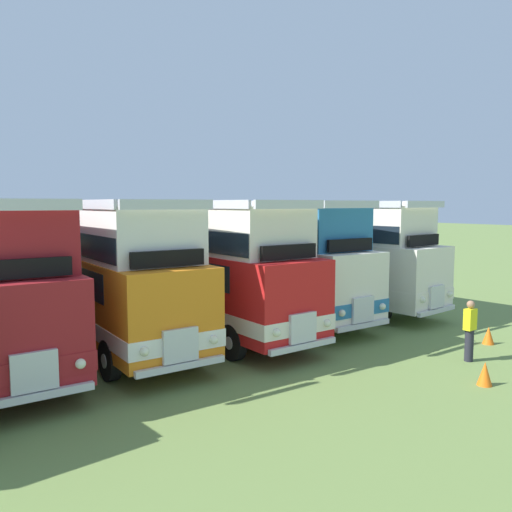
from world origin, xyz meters
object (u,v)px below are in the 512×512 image
(cone_near_end, at_px, (488,335))
(bus_third_in_row, at_px, (103,268))
(bus_fifth_in_row, at_px, (265,256))
(marshal_person, at_px, (470,330))
(bus_fourth_in_row, at_px, (201,263))
(bus_sixth_in_row, at_px, (326,251))
(cone_mid_row, at_px, (485,374))

(cone_near_end, bearing_deg, bus_third_in_row, 140.07)
(bus_fifth_in_row, height_order, marshal_person, bus_fifth_in_row)
(bus_fourth_in_row, distance_m, bus_fifth_in_row, 3.34)
(bus_sixth_in_row, distance_m, cone_near_end, 7.93)
(bus_fourth_in_row, bearing_deg, marshal_person, -62.92)
(bus_fourth_in_row, height_order, cone_near_end, bus_fourth_in_row)
(cone_mid_row, bearing_deg, bus_fifth_in_row, 85.13)
(bus_fourth_in_row, relative_size, bus_fifth_in_row, 1.00)
(bus_third_in_row, relative_size, bus_fifth_in_row, 1.04)
(cone_near_end, bearing_deg, bus_sixth_in_row, 86.82)
(bus_sixth_in_row, bearing_deg, marshal_person, -107.41)
(bus_sixth_in_row, relative_size, marshal_person, 6.12)
(bus_fifth_in_row, height_order, bus_sixth_in_row, same)
(bus_sixth_in_row, bearing_deg, bus_third_in_row, 178.59)
(cone_near_end, distance_m, cone_mid_row, 4.12)
(bus_sixth_in_row, xyz_separation_m, cone_mid_row, (-4.10, -9.52, -2.07))
(bus_fifth_in_row, bearing_deg, bus_third_in_row, 179.08)
(cone_mid_row, relative_size, marshal_person, 0.34)
(cone_near_end, height_order, marshal_person, marshal_person)
(bus_fifth_in_row, distance_m, cone_mid_row, 9.91)
(bus_sixth_in_row, relative_size, cone_mid_row, 18.07)
(marshal_person, bearing_deg, bus_fourth_in_row, 117.08)
(bus_third_in_row, relative_size, cone_near_end, 19.84)
(bus_fifth_in_row, xyz_separation_m, bus_sixth_in_row, (3.27, -0.14, -0.00))
(bus_third_in_row, relative_size, bus_sixth_in_row, 1.04)
(cone_near_end, relative_size, cone_mid_row, 0.95)
(bus_fifth_in_row, relative_size, cone_near_end, 19.05)
(cone_mid_row, bearing_deg, marshal_person, 40.46)
(bus_third_in_row, relative_size, bus_fourth_in_row, 1.04)
(cone_near_end, bearing_deg, bus_fourth_in_row, 130.41)
(bus_third_in_row, bearing_deg, cone_mid_row, -59.51)
(cone_near_end, bearing_deg, bus_fifth_in_row, 110.11)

